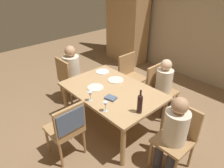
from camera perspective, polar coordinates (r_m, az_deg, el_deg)
name	(u,v)px	position (r m, az deg, el deg)	size (l,w,h in m)	color
ground_plane	(112,125)	(3.72, 0.00, -11.11)	(10.00, 10.00, 0.00)	#846647
rear_room_partition	(203,22)	(5.19, 23.71, 15.25)	(6.40, 0.12, 2.70)	tan
armoire_cabinet	(127,22)	(5.92, 4.14, 16.52)	(1.18, 0.62, 2.18)	#A87F51
dining_table	(112,94)	(3.34, 0.00, -2.70)	(1.57, 1.05, 0.72)	tan
chair_far_right	(159,87)	(3.84, 12.77, -0.71)	(0.44, 0.44, 0.92)	#A87F51
chair_right_end	(178,134)	(2.89, 17.56, -12.94)	(0.44, 0.44, 0.92)	#A87F51
chair_left_end	(69,77)	(4.17, -11.77, 1.96)	(0.44, 0.44, 0.92)	#A87F51
chair_near	(68,125)	(2.86, -12.06, -11.01)	(0.46, 0.44, 0.92)	#A87F51
chair_far_left	(130,74)	(4.22, 5.07, 2.85)	(0.44, 0.44, 0.92)	#A87F51
person_woman_host	(165,84)	(3.74, 14.32, -0.02)	(0.33, 0.29, 1.09)	#33333D
person_man_bearded	(174,131)	(2.74, 16.66, -12.28)	(0.30, 0.35, 1.13)	#33333D
person_man_guest	(73,69)	(4.17, -10.63, 4.02)	(0.31, 0.36, 1.15)	#33333D
wine_bottle_tall_green	(140,103)	(2.74, 7.66, -5.20)	(0.07, 0.07, 0.34)	black
wine_glass_near_left	(105,105)	(2.77, -1.81, -5.65)	(0.07, 0.07, 0.15)	silver
wine_glass_centre	(90,94)	(2.99, -6.02, -2.87)	(0.07, 0.07, 0.15)	silver
dinner_plate_host	(102,72)	(3.85, -2.64, 3.40)	(0.25, 0.25, 0.01)	white
dinner_plate_guest_left	(116,80)	(3.56, 1.02, 1.12)	(0.27, 0.27, 0.01)	silver
dinner_plate_guest_right	(95,87)	(3.35, -4.58, -0.96)	(0.26, 0.26, 0.01)	silver
folded_napkin	(111,98)	(3.06, -0.35, -3.85)	(0.16, 0.12, 0.03)	#4C5B75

